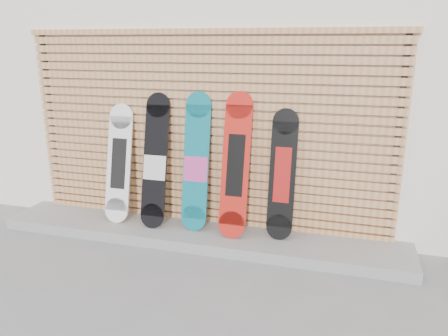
# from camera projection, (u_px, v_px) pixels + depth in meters

# --- Properties ---
(ground) EXTENTS (80.00, 80.00, 0.00)m
(ground) POSITION_uv_depth(u_px,v_px,m) (190.00, 271.00, 4.27)
(ground) COLOR gray
(ground) RESTS_ON ground
(building) EXTENTS (12.00, 5.00, 3.60)m
(building) POSITION_uv_depth(u_px,v_px,m) (294.00, 65.00, 6.87)
(building) COLOR white
(building) RESTS_ON ground
(concrete_step) EXTENTS (4.60, 0.70, 0.12)m
(concrete_step) POSITION_uv_depth(u_px,v_px,m) (198.00, 235.00, 4.93)
(concrete_step) COLOR gray
(concrete_step) RESTS_ON ground
(slat_wall) EXTENTS (4.26, 0.08, 2.29)m
(slat_wall) POSITION_uv_depth(u_px,v_px,m) (205.00, 130.00, 4.88)
(slat_wall) COLOR tan
(slat_wall) RESTS_ON ground
(snowboard_0) EXTENTS (0.30, 0.35, 1.36)m
(snowboard_0) POSITION_uv_depth(u_px,v_px,m) (119.00, 164.00, 5.07)
(snowboard_0) COLOR white
(snowboard_0) RESTS_ON concrete_step
(snowboard_1) EXTENTS (0.28, 0.38, 1.50)m
(snowboard_1) POSITION_uv_depth(u_px,v_px,m) (155.00, 162.00, 4.91)
(snowboard_1) COLOR black
(snowboard_1) RESTS_ON concrete_step
(snowboard_2) EXTENTS (0.29, 0.31, 1.53)m
(snowboard_2) POSITION_uv_depth(u_px,v_px,m) (196.00, 163.00, 4.81)
(snowboard_2) COLOR #0C6A7C
(snowboard_2) RESTS_ON concrete_step
(snowboard_3) EXTENTS (0.30, 0.39, 1.54)m
(snowboard_3) POSITION_uv_depth(u_px,v_px,m) (236.00, 165.00, 4.65)
(snowboard_3) COLOR red
(snowboard_3) RESTS_ON concrete_step
(snowboard_4) EXTENTS (0.28, 0.28, 1.38)m
(snowboard_4) POSITION_uv_depth(u_px,v_px,m) (282.00, 175.00, 4.60)
(snowboard_4) COLOR black
(snowboard_4) RESTS_ON concrete_step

